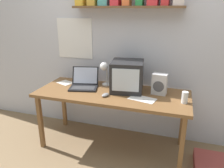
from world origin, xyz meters
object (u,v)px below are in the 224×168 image
(juice_glass, at_px, (185,98))
(computer_mouse, at_px, (105,95))
(floor_cushion, at_px, (212,165))
(crt_monitor, at_px, (127,76))
(loose_paper_near_laptop, at_px, (65,83))
(corner_desk, at_px, (112,97))
(space_heater, at_px, (159,84))
(laptop, at_px, (84,82))
(desk_lamp, at_px, (105,70))
(loose_paper_near_monitor, at_px, (142,99))

(juice_glass, bearing_deg, computer_mouse, -174.87)
(juice_glass, xyz_separation_m, floor_cushion, (0.35, -0.02, -0.71))
(crt_monitor, relative_size, loose_paper_near_laptop, 1.72)
(corner_desk, bearing_deg, computer_mouse, -103.84)
(floor_cushion, bearing_deg, space_heater, 162.59)
(corner_desk, xyz_separation_m, computer_mouse, (-0.03, -0.14, 0.07))
(laptop, bearing_deg, loose_paper_near_laptop, 154.29)
(corner_desk, height_order, desk_lamp, desk_lamp)
(desk_lamp, distance_m, loose_paper_near_monitor, 0.61)
(space_heater, relative_size, floor_cushion, 0.65)
(loose_paper_near_laptop, xyz_separation_m, loose_paper_near_monitor, (1.03, -0.22, 0.00))
(juice_glass, xyz_separation_m, loose_paper_near_monitor, (-0.42, -0.03, -0.05))
(crt_monitor, relative_size, floor_cushion, 1.12)
(juice_glass, distance_m, loose_paper_near_monitor, 0.43)
(crt_monitor, distance_m, computer_mouse, 0.34)
(corner_desk, relative_size, loose_paper_near_monitor, 5.62)
(corner_desk, distance_m, space_heater, 0.55)
(laptop, relative_size, loose_paper_near_laptop, 1.64)
(loose_paper_near_laptop, distance_m, floor_cushion, 1.93)
(crt_monitor, bearing_deg, floor_cushion, -19.15)
(crt_monitor, relative_size, laptop, 1.05)
(laptop, xyz_separation_m, computer_mouse, (0.34, -0.21, -0.04))
(loose_paper_near_laptop, xyz_separation_m, floor_cushion, (1.80, -0.22, -0.65))
(desk_lamp, bearing_deg, loose_paper_near_monitor, -14.24)
(corner_desk, bearing_deg, crt_monitor, 37.61)
(desk_lamp, xyz_separation_m, loose_paper_near_monitor, (0.51, -0.27, -0.20))
(laptop, height_order, computer_mouse, laptop)
(crt_monitor, distance_m, loose_paper_near_monitor, 0.34)
(crt_monitor, xyz_separation_m, laptop, (-0.52, -0.04, -0.12))
(computer_mouse, bearing_deg, loose_paper_near_monitor, 6.57)
(desk_lamp, height_order, floor_cushion, desk_lamp)
(corner_desk, bearing_deg, desk_lamp, 129.70)
(juice_glass, height_order, loose_paper_near_monitor, juice_glass)
(crt_monitor, bearing_deg, computer_mouse, -133.77)
(juice_glass, distance_m, space_heater, 0.33)
(loose_paper_near_laptop, height_order, floor_cushion, loose_paper_near_laptop)
(juice_glass, relative_size, space_heater, 0.52)
(computer_mouse, bearing_deg, crt_monitor, 54.09)
(corner_desk, relative_size, computer_mouse, 14.69)
(computer_mouse, bearing_deg, loose_paper_near_laptop, 156.97)
(loose_paper_near_monitor, bearing_deg, floor_cushion, 0.36)
(desk_lamp, relative_size, loose_paper_near_monitor, 0.98)
(desk_lamp, relative_size, floor_cushion, 0.83)
(loose_paper_near_monitor, bearing_deg, juice_glass, 3.76)
(juice_glass, relative_size, computer_mouse, 1.03)
(loose_paper_near_monitor, bearing_deg, crt_monitor, 137.04)
(corner_desk, relative_size, floor_cushion, 4.79)
(loose_paper_near_monitor, bearing_deg, space_heater, 53.12)
(computer_mouse, xyz_separation_m, loose_paper_near_monitor, (0.40, 0.05, -0.01))
(corner_desk, relative_size, crt_monitor, 4.26)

